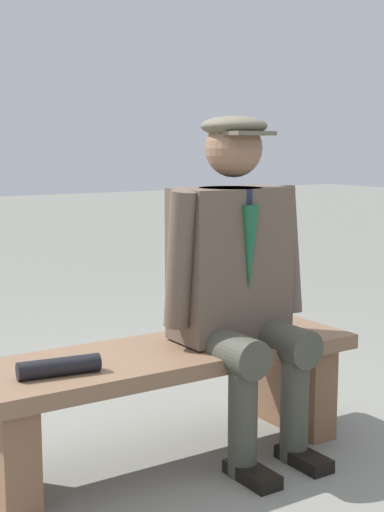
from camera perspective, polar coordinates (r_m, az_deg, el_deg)
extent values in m
plane|color=gray|center=(2.98, -2.00, -15.53)|extent=(30.00, 30.00, 0.00)
cube|color=brown|center=(2.84, -2.04, -7.79)|extent=(1.56, 0.48, 0.06)
cube|color=brown|center=(3.27, 7.89, -9.76)|extent=(0.13, 0.41, 0.39)
cube|color=brown|center=(2.66, -14.42, -14.32)|extent=(0.13, 0.41, 0.39)
cube|color=brown|center=(2.92, 2.95, -0.54)|extent=(0.45, 0.25, 0.60)
cylinder|color=#1E2338|center=(2.89, 2.99, 4.72)|extent=(0.25, 0.25, 0.06)
cone|color=#195938|center=(2.81, 4.48, 0.61)|extent=(0.07, 0.07, 0.33)
sphere|color=#8C664C|center=(2.87, 3.25, 8.32)|extent=(0.22, 0.22, 0.22)
ellipsoid|color=#5F5948|center=(2.87, 3.27, 10.00)|extent=(0.26, 0.26, 0.08)
cube|color=#5F5948|center=(2.79, 4.50, 9.45)|extent=(0.18, 0.10, 0.02)
cylinder|color=#424237|center=(2.96, 6.36, -6.39)|extent=(0.15, 0.41, 0.15)
cylinder|color=#424237|center=(2.93, 7.93, -11.24)|extent=(0.11, 0.11, 0.46)
cube|color=black|center=(2.96, 8.63, -15.25)|extent=(0.10, 0.24, 0.05)
cylinder|color=brown|center=(3.04, 7.32, 0.52)|extent=(0.10, 0.17, 0.53)
cylinder|color=#424237|center=(2.81, 2.39, -7.14)|extent=(0.15, 0.41, 0.15)
cylinder|color=#424237|center=(2.78, 3.95, -12.27)|extent=(0.11, 0.11, 0.46)
cube|color=black|center=(2.82, 4.67, -16.49)|extent=(0.10, 0.24, 0.05)
cylinder|color=brown|center=(2.74, -0.91, -0.29)|extent=(0.11, 0.16, 0.53)
cylinder|color=black|center=(2.55, -10.25, -8.42)|extent=(0.29, 0.10, 0.06)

